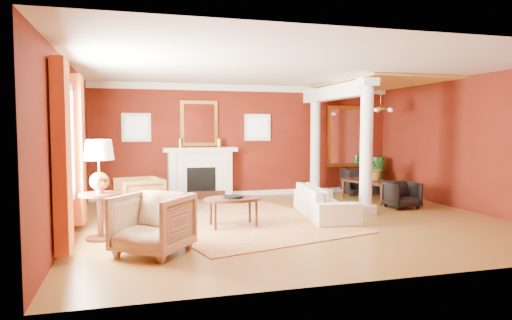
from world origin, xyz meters
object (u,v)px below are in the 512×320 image
object	(u,v)px
side_table	(99,172)
armchair_leopard	(139,195)
coffee_table	(233,200)
sofa	(325,196)
armchair_stripe	(153,221)
dining_table	(372,184)

from	to	relation	value
side_table	armchair_leopard	bearing A→B (deg)	70.19
coffee_table	side_table	bearing A→B (deg)	-171.60
armchair_leopard	side_table	world-z (taller)	side_table
sofa	armchair_stripe	distance (m)	3.92
coffee_table	side_table	distance (m)	2.35
sofa	armchair_leopard	size ratio (longest dim) A/B	2.42
sofa	dining_table	size ratio (longest dim) A/B	1.48
sofa	armchair_stripe	xyz separation A→B (m)	(-3.46, -1.85, 0.06)
sofa	side_table	distance (m)	4.35
dining_table	armchair_leopard	bearing A→B (deg)	80.24
armchair_leopard	coffee_table	bearing A→B (deg)	34.61
armchair_stripe	side_table	world-z (taller)	side_table
sofa	coffee_table	xyz separation A→B (m)	(-1.98, -0.42, 0.07)
coffee_table	side_table	xyz separation A→B (m)	(-2.25, -0.33, 0.60)
coffee_table	armchair_stripe	bearing A→B (deg)	-136.11
sofa	armchair_stripe	bearing A→B (deg)	126.17
armchair_leopard	side_table	size ratio (longest dim) A/B	0.55
armchair_stripe	dining_table	bearing A→B (deg)	68.85
sofa	armchair_leopard	world-z (taller)	armchair_leopard
sofa	armchair_leopard	xyz separation A→B (m)	(-3.59, 1.01, 0.02)
sofa	side_table	world-z (taller)	side_table
armchair_stripe	side_table	distance (m)	1.47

